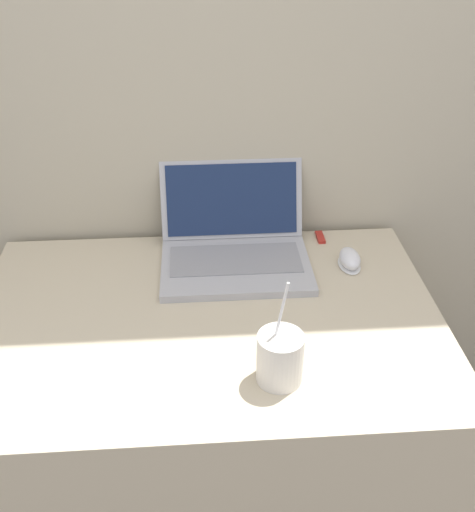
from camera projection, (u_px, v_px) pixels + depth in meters
The scene contains 6 objects.
wall_back at pixel (196, 30), 1.43m from camera, with size 7.00×0.04×2.50m.
desk at pixel (211, 421), 1.58m from camera, with size 1.09×0.74×0.70m.
laptop at pixel (235, 244), 1.57m from camera, with size 0.38×0.34×0.22m.
drink_cup at pixel (280, 357), 1.19m from camera, with size 0.09×0.09×0.23m.
computer_mouse at pixel (350, 259), 1.55m from camera, with size 0.06×0.10×0.04m.
usb_stick at pixel (320, 237), 1.68m from camera, with size 0.02×0.06×0.01m.
Camera 1 is at (-0.01, -0.73, 1.57)m, focal length 42.00 mm.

